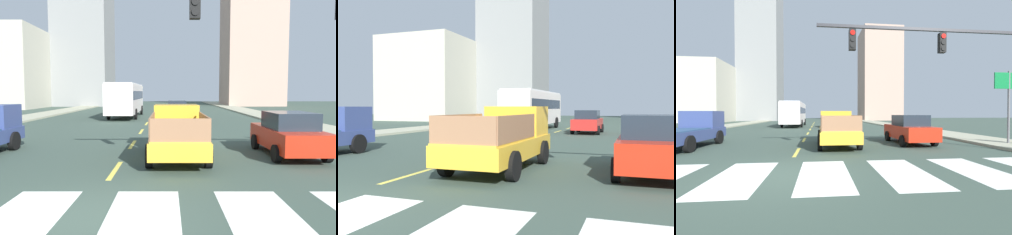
# 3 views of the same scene
# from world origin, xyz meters

# --- Properties ---
(sidewalk_left) EXTENTS (3.25, 110.00, 0.15)m
(sidewalk_left) POSITION_xyz_m (-11.73, 18.00, 0.07)
(sidewalk_left) COLOR #A2A288
(sidewalk_left) RESTS_ON ground
(lane_dash_0) EXTENTS (0.16, 2.40, 0.01)m
(lane_dash_0) POSITION_xyz_m (0.00, 4.00, 0.00)
(lane_dash_0) COLOR #E1CB4C
(lane_dash_0) RESTS_ON ground
(lane_dash_1) EXTENTS (0.16, 2.40, 0.01)m
(lane_dash_1) POSITION_xyz_m (0.00, 9.00, 0.00)
(lane_dash_1) COLOR #E1CB4C
(lane_dash_1) RESTS_ON ground
(lane_dash_2) EXTENTS (0.16, 2.40, 0.01)m
(lane_dash_2) POSITION_xyz_m (0.00, 14.00, 0.00)
(lane_dash_2) COLOR #E1CB4C
(lane_dash_2) RESTS_ON ground
(lane_dash_3) EXTENTS (0.16, 2.40, 0.01)m
(lane_dash_3) POSITION_xyz_m (0.00, 19.00, 0.00)
(lane_dash_3) COLOR #E1CB4C
(lane_dash_3) RESTS_ON ground
(lane_dash_4) EXTENTS (0.16, 2.40, 0.01)m
(lane_dash_4) POSITION_xyz_m (0.00, 24.00, 0.00)
(lane_dash_4) COLOR #E1CB4C
(lane_dash_4) RESTS_ON ground
(lane_dash_5) EXTENTS (0.16, 2.40, 0.01)m
(lane_dash_5) POSITION_xyz_m (0.00, 29.00, 0.00)
(lane_dash_5) COLOR #E1CB4C
(lane_dash_5) RESTS_ON ground
(lane_dash_6) EXTENTS (0.16, 2.40, 0.01)m
(lane_dash_6) POSITION_xyz_m (0.00, 34.00, 0.00)
(lane_dash_6) COLOR #E1CB4C
(lane_dash_6) RESTS_ON ground
(lane_dash_7) EXTENTS (0.16, 2.40, 0.01)m
(lane_dash_7) POSITION_xyz_m (0.00, 39.00, 0.00)
(lane_dash_7) COLOR #E1CB4C
(lane_dash_7) RESTS_ON ground
(pickup_stakebed) EXTENTS (2.18, 5.20, 1.96)m
(pickup_stakebed) POSITION_xyz_m (2.05, 6.31, 0.94)
(pickup_stakebed) COLOR gold
(pickup_stakebed) RESTS_ON ground
(city_bus) EXTENTS (2.72, 10.80, 3.32)m
(city_bus) POSITION_xyz_m (-2.50, 25.86, 1.95)
(city_bus) COLOR silver
(city_bus) RESTS_ON ground
(sedan_near_left) EXTENTS (2.02, 4.40, 1.72)m
(sedan_near_left) POSITION_xyz_m (2.51, 22.81, 0.86)
(sedan_near_left) COLOR red
(sedan_near_left) RESTS_ON ground
(sedan_mid) EXTENTS (2.02, 4.40, 1.72)m
(sedan_mid) POSITION_xyz_m (6.44, 6.43, 0.86)
(sedan_mid) COLOR red
(sedan_mid) RESTS_ON ground
(block_mid_right) EXTENTS (11.71, 11.87, 12.33)m
(block_mid_right) POSITION_xyz_m (-24.02, 43.90, 6.17)
(block_mid_right) COLOR #B3AF9C
(block_mid_right) RESTS_ON ground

